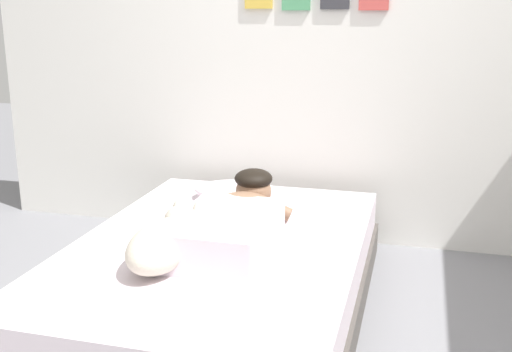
# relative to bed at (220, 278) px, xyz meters

# --- Properties ---
(back_wall) EXTENTS (4.40, 0.12, 2.50)m
(back_wall) POSITION_rel_bed_xyz_m (0.24, 1.21, 1.06)
(back_wall) COLOR silver
(back_wall) RESTS_ON ground
(bed) EXTENTS (1.38, 2.07, 0.38)m
(bed) POSITION_rel_bed_xyz_m (0.00, 0.00, 0.00)
(bed) COLOR #4C4742
(bed) RESTS_ON ground
(pillow) EXTENTS (0.52, 0.32, 0.11)m
(pillow) POSITION_rel_bed_xyz_m (-0.10, 0.65, 0.25)
(pillow) COLOR silver
(pillow) RESTS_ON bed
(person_lying) EXTENTS (0.43, 0.92, 0.27)m
(person_lying) POSITION_rel_bed_xyz_m (0.07, 0.00, 0.30)
(person_lying) COLOR silver
(person_lying) RESTS_ON bed
(dog) EXTENTS (0.26, 0.57, 0.21)m
(dog) POSITION_rel_bed_xyz_m (-0.14, -0.33, 0.30)
(dog) COLOR beige
(dog) RESTS_ON bed
(coffee_cup) EXTENTS (0.12, 0.09, 0.07)m
(coffee_cup) POSITION_rel_bed_xyz_m (0.14, 0.46, 0.23)
(coffee_cup) COLOR #D84C47
(coffee_cup) RESTS_ON bed
(cell_phone) EXTENTS (0.07, 0.14, 0.01)m
(cell_phone) POSITION_rel_bed_xyz_m (-0.29, -0.06, 0.20)
(cell_phone) COLOR black
(cell_phone) RESTS_ON bed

